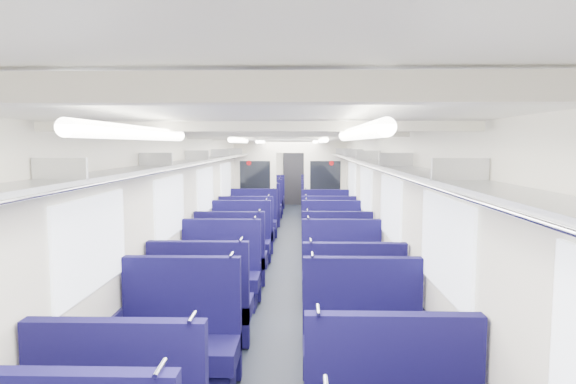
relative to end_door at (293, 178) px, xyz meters
name	(u,v)px	position (x,y,z in m)	size (l,w,h in m)	color
floor	(286,263)	(0.00, -8.94, -1.00)	(2.80, 18.00, 0.01)	black
ceiling	(286,137)	(0.00, -8.94, 1.35)	(2.80, 18.00, 0.01)	white
wall_left	(211,200)	(-1.40, -8.94, 0.18)	(0.02, 18.00, 2.35)	silver
dado_left	(212,244)	(-1.39, -8.94, -0.65)	(0.03, 17.90, 0.70)	#15113B
wall_right	(362,201)	(1.40, -8.94, 0.18)	(0.02, 18.00, 2.35)	silver
dado_right	(361,245)	(1.39, -8.94, -0.65)	(0.03, 17.90, 0.70)	#15113B
wall_far	(293,173)	(0.00, 0.06, 0.18)	(2.80, 0.02, 2.35)	silver
luggage_rack_left	(220,157)	(-1.21, -8.94, 0.97)	(0.36, 17.40, 0.18)	#B2B5BA
luggage_rack_right	(353,157)	(1.21, -8.94, 0.97)	(0.36, 17.40, 0.18)	#B2B5BA
windows	(286,190)	(0.00, -9.40, 0.42)	(2.78, 15.60, 0.75)	white
ceiling_fittings	(286,140)	(0.00, -9.20, 1.29)	(2.70, 16.06, 0.11)	silver
end_door	(293,178)	(0.00, 0.00, 0.00)	(0.75, 0.06, 2.00)	black
bulkhead	(290,184)	(0.00, -5.71, 0.23)	(2.80, 0.10, 2.35)	silver
seat_6	(179,348)	(-0.83, -13.68, -0.63)	(1.09, 0.60, 1.21)	#120E47
seat_7	(364,349)	(0.83, -13.67, -0.63)	(1.09, 0.60, 1.21)	#120E47
seat_8	(202,310)	(-0.83, -12.66, -0.63)	(1.09, 0.60, 1.21)	#120E47
seat_9	(352,313)	(0.83, -12.70, -0.63)	(1.09, 0.60, 1.21)	#120E47
seat_10	(220,279)	(-0.83, -11.41, -0.63)	(1.09, 0.60, 1.21)	#120E47
seat_11	(342,279)	(0.83, -11.38, -0.63)	(1.09, 0.60, 1.21)	#120E47
seat_12	(231,261)	(-0.83, -10.36, -0.63)	(1.09, 0.60, 1.21)	#120E47
seat_13	(336,261)	(0.83, -10.29, -0.63)	(1.09, 0.60, 1.21)	#120E47
seat_14	(241,245)	(-0.83, -9.13, -0.63)	(1.09, 0.60, 1.21)	#120E47
seat_15	(332,245)	(0.83, -9.10, -0.63)	(1.09, 0.60, 1.21)	#120E47
seat_16	(247,235)	(-0.83, -8.11, -0.63)	(1.09, 0.60, 1.21)	#120E47
seat_17	(328,234)	(0.83, -8.03, -0.63)	(1.09, 0.60, 1.21)	#120E47
seat_18	(253,224)	(-0.83, -6.74, -0.63)	(1.09, 0.60, 1.21)	#120E47
seat_19	(325,225)	(0.83, -6.88, -0.63)	(1.09, 0.60, 1.21)	#120E47
seat_20	(260,213)	(-0.83, -4.89, -0.63)	(1.09, 0.60, 1.21)	#120E47
seat_21	(322,213)	(0.83, -4.85, -0.63)	(1.09, 0.60, 1.21)	#120E47
seat_22	(263,207)	(-0.83, -3.65, -0.63)	(1.09, 0.60, 1.21)	#120E47
seat_23	(320,207)	(0.83, -3.68, -0.63)	(1.09, 0.60, 1.21)	#120E47
seat_24	(266,202)	(-0.83, -2.49, -0.63)	(1.09, 0.60, 1.21)	#120E47
seat_25	(319,203)	(0.83, -2.57, -0.63)	(1.09, 0.60, 1.21)	#120E47
seat_26	(268,199)	(-0.83, -1.47, -0.63)	(1.09, 0.60, 1.21)	#120E47
seat_27	(317,198)	(0.83, -1.26, -0.63)	(1.09, 0.60, 1.21)	#120E47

